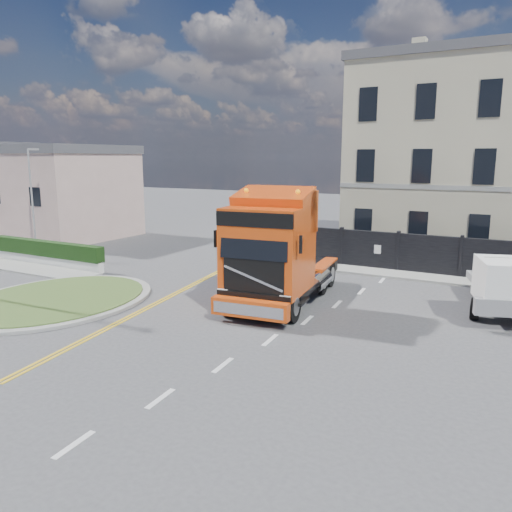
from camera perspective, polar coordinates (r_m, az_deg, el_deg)
The scene contains 12 objects.
ground at distance 19.76m, azimuth -1.65°, elevation -5.74°, with size 120.00×120.00×0.00m, color #424244.
traffic_island at distance 21.94m, azimuth -21.89°, elevation -4.62°, with size 6.80×6.80×0.17m.
hedge_wall at distance 29.13m, azimuth -22.84°, elevation 0.40°, with size 8.00×0.55×1.35m.
pavement_side at distance 28.59m, azimuth -24.44°, elevation -1.33°, with size 8.50×1.80×0.10m, color gray.
seaside_bldg_pink at distance 38.96m, azimuth -21.07°, elevation 6.41°, with size 8.00×8.00×6.00m, color beige.
seaside_bldg_cream at distance 46.50m, azimuth -25.66°, elevation 6.10°, with size 9.00×8.00×5.00m, color beige.
hoarding_fence at distance 25.97m, azimuth 21.37°, elevation -0.13°, with size 18.80×0.25×2.00m.
georgian_building at distance 33.05m, azimuth 22.67°, elevation 10.39°, with size 12.30×10.30×12.80m.
pavement_far at distance 25.36m, azimuth 19.73°, elevation -2.45°, with size 20.00×1.60×0.12m, color gray.
truck at distance 19.27m, azimuth 2.19°, elevation 0.02°, with size 3.59×7.79×4.52m.
flatbed_pickup at distance 20.11m, azimuth 27.17°, elevation -3.07°, with size 3.64×5.95×2.29m.
lamppost_slim at distance 32.17m, azimuth -24.28°, elevation 6.63°, with size 0.26×0.52×6.33m.
Camera 1 is at (9.44, -16.37, 5.76)m, focal length 35.00 mm.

